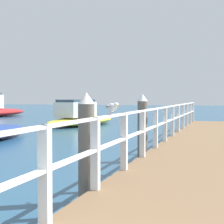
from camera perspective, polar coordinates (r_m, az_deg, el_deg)
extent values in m
cube|color=brown|center=(12.04, 13.74, -5.48)|extent=(2.57, 21.31, 0.40)
cube|color=white|center=(4.26, -10.17, -9.43)|extent=(0.12, 0.12, 1.11)
cube|color=white|center=(5.74, -2.55, -6.34)|extent=(0.12, 0.12, 1.11)
cube|color=white|center=(7.29, 1.83, -4.49)|extent=(0.12, 0.12, 1.11)
cube|color=white|center=(8.88, 4.66, -3.28)|extent=(0.12, 0.12, 1.11)
cube|color=white|center=(10.48, 6.62, -2.43)|extent=(0.12, 0.12, 1.11)
cube|color=white|center=(12.09, 8.05, -1.81)|extent=(0.12, 0.12, 1.11)
cube|color=white|center=(13.71, 9.15, -1.33)|extent=(0.12, 0.12, 1.11)
cube|color=white|center=(15.34, 10.02, -0.95)|extent=(0.12, 0.12, 1.11)
cube|color=white|center=(16.97, 10.72, -0.65)|extent=(0.12, 0.12, 1.11)
cube|color=white|center=(18.60, 11.29, -0.40)|extent=(0.12, 0.12, 1.11)
cube|color=white|center=(20.23, 11.77, -0.19)|extent=(0.12, 0.12, 1.11)
cube|color=white|center=(21.86, 12.19, -0.01)|extent=(0.12, 0.12, 1.11)
cube|color=white|center=(12.07, 8.07, 0.72)|extent=(0.10, 19.71, 0.04)
cube|color=white|center=(12.09, 8.06, -1.55)|extent=(0.10, 19.71, 0.04)
cylinder|color=#6B6056|center=(6.45, -3.92, -6.34)|extent=(0.28, 0.28, 1.70)
cone|color=white|center=(6.37, -3.94, 2.13)|extent=(0.29, 0.29, 0.20)
cylinder|color=#6B6056|center=(10.62, 4.65, -2.93)|extent=(0.28, 0.28, 1.70)
cone|color=white|center=(10.57, 4.67, 2.19)|extent=(0.29, 0.29, 0.20)
ellipsoid|color=white|center=(6.50, 0.02, 0.69)|extent=(0.28, 0.30, 0.15)
sphere|color=white|center=(6.34, 0.63, 1.05)|extent=(0.09, 0.09, 0.09)
cone|color=gold|center=(6.28, 0.87, 1.04)|extent=(0.05, 0.05, 0.02)
cone|color=#939399|center=(6.65, -0.55, 0.81)|extent=(0.11, 0.11, 0.07)
ellipsoid|color=#939399|center=(6.50, 0.02, 0.92)|extent=(0.28, 0.28, 0.04)
cylinder|color=tan|center=(6.52, 0.19, -0.19)|extent=(0.01, 0.01, 0.05)
cylinder|color=tan|center=(6.50, -0.22, -0.19)|extent=(0.01, 0.01, 0.05)
ellipsoid|color=gold|center=(23.98, -4.60, -1.36)|extent=(3.52, 6.94, 0.58)
cube|color=white|center=(23.39, -5.50, 0.38)|extent=(1.94, 2.88, 0.92)
cube|color=#334756|center=(23.38, -5.50, 1.71)|extent=(1.80, 2.61, 0.16)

